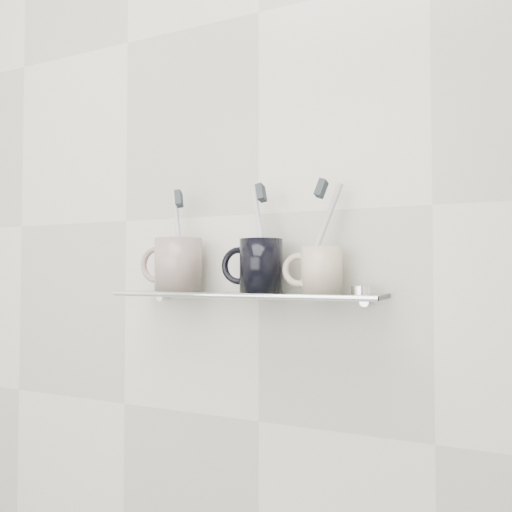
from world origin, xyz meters
The scene contains 18 objects.
wall_back centered at (0.00, 1.10, 1.25)m, with size 2.50×2.50×0.00m, color beige.
shelf_glass centered at (0.00, 1.04, 1.10)m, with size 0.50×0.12×0.01m, color silver.
shelf_rail centered at (0.00, 0.98, 1.10)m, with size 0.01×0.01×0.50m, color silver.
bracket_left centered at (-0.21, 1.09, 1.09)m, with size 0.02×0.02×0.03m, color silver.
bracket_right centered at (0.21, 1.09, 1.09)m, with size 0.02×0.02×0.03m, color silver.
mug_left centered at (-0.15, 1.04, 1.15)m, with size 0.09×0.09×0.10m, color beige.
mug_left_handle centered at (-0.20, 1.04, 1.15)m, with size 0.07×0.07×0.01m, color beige.
toothbrush_left centered at (-0.15, 1.04, 1.20)m, with size 0.01×0.01×0.19m, color silver.
bristles_left centered at (-0.15, 1.04, 1.28)m, with size 0.01×0.02×0.03m, color #2D343A.
mug_center centered at (0.03, 1.04, 1.15)m, with size 0.08×0.08×0.10m, color black.
mug_center_handle centered at (-0.02, 1.04, 1.15)m, with size 0.07×0.07×0.01m, color black.
toothbrush_center centered at (0.03, 1.04, 1.20)m, with size 0.01×0.01×0.19m, color silver.
bristles_center centered at (0.03, 1.04, 1.28)m, with size 0.01×0.02×0.03m, color #2D343A.
mug_right centered at (0.14, 1.04, 1.14)m, with size 0.07×0.07×0.08m, color beige.
mug_right_handle centered at (0.10, 1.04, 1.14)m, with size 0.06×0.06×0.01m, color beige.
toothbrush_right centered at (0.14, 1.04, 1.20)m, with size 0.01×0.01×0.19m, color beige.
bristles_right centered at (0.14, 1.04, 1.28)m, with size 0.01×0.02×0.03m, color #2D343A.
chrome_cap centered at (0.21, 1.04, 1.11)m, with size 0.03×0.03×0.01m, color silver.
Camera 1 is at (0.39, 0.22, 1.13)m, focal length 35.00 mm.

